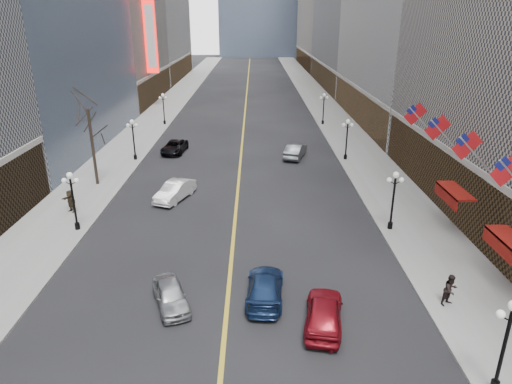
{
  "coord_description": "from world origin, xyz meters",
  "views": [
    {
      "loc": [
        1.52,
        -1.14,
        15.13
      ],
      "look_at": [
        1.6,
        16.61,
        8.29
      ],
      "focal_mm": 32.0,
      "sensor_mm": 36.0,
      "label": 1
    }
  ],
  "objects_px": {
    "car_sb_far": "(295,151)",
    "car_sb_near": "(265,287)",
    "streetlamp_east_1": "(394,195)",
    "streetlamp_west_3": "(163,106)",
    "car_nb_near": "(171,295)",
    "car_nb_far": "(174,147)",
    "streetlamp_east_2": "(347,135)",
    "car_nb_mid": "(175,191)",
    "streetlamp_east_3": "(324,105)",
    "car_sb_mid": "(324,312)",
    "streetlamp_west_1": "(73,195)",
    "streetlamp_east_0": "(506,338)",
    "streetlamp_west_2": "(133,135)"
  },
  "relations": [
    {
      "from": "car_sb_far",
      "to": "car_sb_near",
      "type": "bearing_deg",
      "value": 98.7
    },
    {
      "from": "streetlamp_east_1",
      "to": "car_sb_near",
      "type": "height_order",
      "value": "streetlamp_east_1"
    },
    {
      "from": "streetlamp_west_3",
      "to": "car_sb_far",
      "type": "bearing_deg",
      "value": -43.14
    },
    {
      "from": "car_nb_near",
      "to": "car_nb_far",
      "type": "relative_size",
      "value": 0.79
    },
    {
      "from": "car_nb_far",
      "to": "car_sb_near",
      "type": "relative_size",
      "value": 1.02
    },
    {
      "from": "streetlamp_east_2",
      "to": "car_sb_far",
      "type": "relative_size",
      "value": 0.9
    },
    {
      "from": "car_sb_near",
      "to": "car_nb_mid",
      "type": "bearing_deg",
      "value": -59.58
    },
    {
      "from": "streetlamp_east_2",
      "to": "car_nb_near",
      "type": "bearing_deg",
      "value": -118.42
    },
    {
      "from": "streetlamp_east_3",
      "to": "car_sb_mid",
      "type": "height_order",
      "value": "streetlamp_east_3"
    },
    {
      "from": "car_nb_far",
      "to": "car_nb_near",
      "type": "bearing_deg",
      "value": -75.45
    },
    {
      "from": "streetlamp_east_3",
      "to": "car_sb_near",
      "type": "height_order",
      "value": "streetlamp_east_3"
    },
    {
      "from": "streetlamp_east_1",
      "to": "car_nb_near",
      "type": "xyz_separation_m",
      "value": [
        -14.93,
        -9.58,
        -2.21
      ]
    },
    {
      "from": "streetlamp_east_2",
      "to": "car_nb_mid",
      "type": "xyz_separation_m",
      "value": [
        -17.25,
        -11.68,
        -2.1
      ]
    },
    {
      "from": "streetlamp_east_1",
      "to": "streetlamp_west_3",
      "type": "distance_m",
      "value": 43.05
    },
    {
      "from": "streetlamp_west_1",
      "to": "streetlamp_west_3",
      "type": "height_order",
      "value": "same"
    },
    {
      "from": "car_sb_near",
      "to": "car_nb_near",
      "type": "bearing_deg",
      "value": 11.63
    },
    {
      "from": "streetlamp_east_0",
      "to": "streetlamp_west_3",
      "type": "xyz_separation_m",
      "value": [
        -23.6,
        52.0,
        0.0
      ]
    },
    {
      "from": "streetlamp_west_1",
      "to": "car_sb_mid",
      "type": "xyz_separation_m",
      "value": [
        16.94,
        -11.34,
        -2.1
      ]
    },
    {
      "from": "car_nb_mid",
      "to": "car_nb_far",
      "type": "distance_m",
      "value": 15.08
    },
    {
      "from": "streetlamp_east_3",
      "to": "streetlamp_west_3",
      "type": "bearing_deg",
      "value": 180.0
    },
    {
      "from": "streetlamp_east_2",
      "to": "streetlamp_west_3",
      "type": "distance_m",
      "value": 29.68
    },
    {
      "from": "streetlamp_west_3",
      "to": "car_sb_far",
      "type": "xyz_separation_m",
      "value": [
        18.05,
        -16.91,
        -2.07
      ]
    },
    {
      "from": "streetlamp_west_1",
      "to": "car_sb_mid",
      "type": "relative_size",
      "value": 0.96
    },
    {
      "from": "streetlamp_east_1",
      "to": "car_sb_far",
      "type": "relative_size",
      "value": 0.9
    },
    {
      "from": "car_nb_mid",
      "to": "car_nb_far",
      "type": "relative_size",
      "value": 0.95
    },
    {
      "from": "streetlamp_east_2",
      "to": "car_sb_far",
      "type": "distance_m",
      "value": 6.03
    },
    {
      "from": "streetlamp_east_3",
      "to": "car_sb_near",
      "type": "distance_m",
      "value": 45.95
    },
    {
      "from": "car_nb_mid",
      "to": "streetlamp_west_3",
      "type": "bearing_deg",
      "value": 123.15
    },
    {
      "from": "streetlamp_east_2",
      "to": "car_sb_mid",
      "type": "relative_size",
      "value": 0.96
    },
    {
      "from": "car_nb_mid",
      "to": "car_sb_mid",
      "type": "distance_m",
      "value": 20.59
    },
    {
      "from": "streetlamp_west_3",
      "to": "car_nb_near",
      "type": "xyz_separation_m",
      "value": [
        8.67,
        -45.58,
        -2.21
      ]
    },
    {
      "from": "car_sb_mid",
      "to": "streetlamp_east_3",
      "type": "bearing_deg",
      "value": -87.81
    },
    {
      "from": "streetlamp_west_1",
      "to": "car_nb_mid",
      "type": "xyz_separation_m",
      "value": [
        6.35,
        6.32,
        -2.1
      ]
    },
    {
      "from": "streetlamp_east_3",
      "to": "car_sb_near",
      "type": "relative_size",
      "value": 0.9
    },
    {
      "from": "car_nb_near",
      "to": "car_sb_near",
      "type": "relative_size",
      "value": 0.81
    },
    {
      "from": "streetlamp_east_1",
      "to": "streetlamp_east_2",
      "type": "height_order",
      "value": "same"
    },
    {
      "from": "streetlamp_east_1",
      "to": "streetlamp_west_2",
      "type": "xyz_separation_m",
      "value": [
        -23.6,
        18.0,
        0.0
      ]
    },
    {
      "from": "car_sb_far",
      "to": "car_nb_mid",
      "type": "bearing_deg",
      "value": 64.6
    },
    {
      "from": "streetlamp_east_2",
      "to": "streetlamp_east_3",
      "type": "bearing_deg",
      "value": 90.0
    },
    {
      "from": "streetlamp_east_0",
      "to": "car_sb_far",
      "type": "height_order",
      "value": "streetlamp_east_0"
    },
    {
      "from": "car_sb_mid",
      "to": "streetlamp_east_0",
      "type": "bearing_deg",
      "value": 155.24
    },
    {
      "from": "streetlamp_east_1",
      "to": "car_nb_mid",
      "type": "relative_size",
      "value": 0.92
    },
    {
      "from": "streetlamp_east_2",
      "to": "car_sb_far",
      "type": "bearing_deg",
      "value": 168.93
    },
    {
      "from": "streetlamp_east_0",
      "to": "streetlamp_west_3",
      "type": "distance_m",
      "value": 57.1
    },
    {
      "from": "car_nb_mid",
      "to": "car_sb_near",
      "type": "xyz_separation_m",
      "value": [
        7.58,
        -15.19,
        -0.07
      ]
    },
    {
      "from": "streetlamp_east_2",
      "to": "streetlamp_west_3",
      "type": "relative_size",
      "value": 1.0
    },
    {
      "from": "streetlamp_east_0",
      "to": "car_nb_near",
      "type": "xyz_separation_m",
      "value": [
        -14.93,
        6.42,
        -2.21
      ]
    },
    {
      "from": "streetlamp_east_2",
      "to": "car_sb_mid",
      "type": "xyz_separation_m",
      "value": [
        -6.66,
        -29.34,
        -2.1
      ]
    },
    {
      "from": "streetlamp_east_1",
      "to": "streetlamp_west_1",
      "type": "height_order",
      "value": "same"
    },
    {
      "from": "car_nb_mid",
      "to": "car_nb_far",
      "type": "xyz_separation_m",
      "value": [
        -2.47,
        14.88,
        -0.09
      ]
    }
  ]
}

